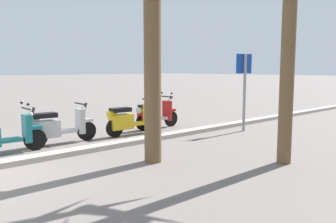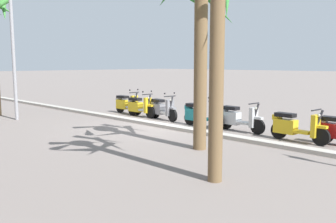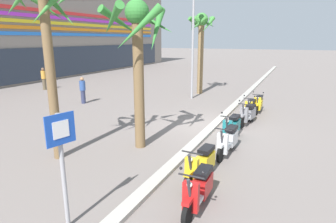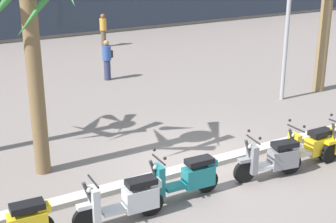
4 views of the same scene
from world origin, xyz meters
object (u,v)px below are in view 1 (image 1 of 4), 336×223
scooter_red_mid_rear (155,115)px  crossing_sign (244,83)px  scooter_yellow_lead_nearest (130,120)px  scooter_silver_mid_front (57,127)px

scooter_red_mid_rear → crossing_sign: 3.03m
scooter_yellow_lead_nearest → crossing_sign: 3.71m
crossing_sign → scooter_silver_mid_front: bearing=-21.4°
scooter_yellow_lead_nearest → scooter_silver_mid_front: 2.17m
scooter_silver_mid_front → scooter_yellow_lead_nearest: bearing=174.2°
scooter_red_mid_rear → scooter_silver_mid_front: size_ratio=0.93×
scooter_red_mid_rear → scooter_yellow_lead_nearest: size_ratio=0.93×
scooter_yellow_lead_nearest → crossing_sign: crossing_sign is taller
scooter_red_mid_rear → scooter_silver_mid_front: scooter_red_mid_rear is taller
scooter_yellow_lead_nearest → scooter_silver_mid_front: same height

